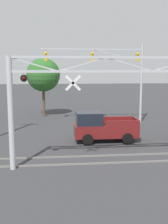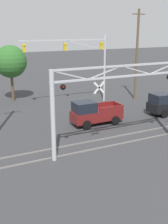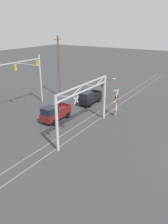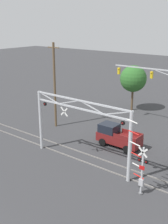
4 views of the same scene
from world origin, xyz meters
name	(u,v)px [view 3 (image 3 of 4)]	position (x,y,z in m)	size (l,w,h in m)	color
rail_track_near	(82,131)	(0.00, 13.03, 0.05)	(80.00, 0.08, 0.10)	gray
rail_track_far	(73,128)	(0.00, 14.46, 0.05)	(80.00, 0.08, 0.10)	gray
crossing_gantry	(84,103)	(-0.01, 12.74, 3.90)	(10.74, 0.32, 6.23)	#B7BABF
crossing_signal_mast	(116,103)	(6.81, 11.66, 2.07)	(1.95, 0.35, 5.94)	#B7BABF
traffic_signal_span	(29,73)	(3.60, 25.45, 5.51)	(10.28, 0.39, 8.03)	#B7BABF
pickup_truck_lead	(55,113)	(0.73, 18.14, 1.10)	(4.82, 2.09, 2.29)	maroon
pickup_truck_following	(89,98)	(9.28, 17.67, 1.11)	(4.96, 2.09, 2.29)	black
utility_pole_right	(59,66)	(10.05, 24.64, 5.58)	(1.80, 0.28, 10.87)	brown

